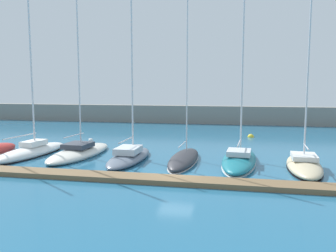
# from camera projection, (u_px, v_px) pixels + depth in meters

# --- Properties ---
(ground_plane) EXTENTS (120.00, 120.00, 0.00)m
(ground_plane) POSITION_uv_depth(u_px,v_px,m) (176.00, 177.00, 24.61)
(ground_plane) COLOR #236084
(dock_pier) EXTENTS (46.25, 1.82, 0.35)m
(dock_pier) POSITION_uv_depth(u_px,v_px,m) (172.00, 180.00, 23.11)
(dock_pier) COLOR brown
(dock_pier) RESTS_ON ground_plane
(breakwater_seawall) EXTENTS (108.00, 2.08, 3.17)m
(breakwater_seawall) POSITION_uv_depth(u_px,v_px,m) (212.00, 115.00, 59.98)
(breakwater_seawall) COLOR gray
(breakwater_seawall) RESTS_ON ground_plane
(sailboat_white_second) EXTENTS (3.43, 10.09, 18.10)m
(sailboat_white_second) POSITION_uv_depth(u_px,v_px,m) (32.00, 151.00, 32.34)
(sailboat_white_second) COLOR white
(sailboat_white_second) RESTS_ON ground_plane
(sailboat_ivory_third) EXTENTS (3.98, 10.18, 15.21)m
(sailboat_ivory_third) POSITION_uv_depth(u_px,v_px,m) (80.00, 152.00, 32.15)
(sailboat_ivory_third) COLOR silver
(sailboat_ivory_third) RESTS_ON ground_plane
(sailboat_slate_fourth) EXTENTS (2.82, 8.93, 16.66)m
(sailboat_slate_fourth) POSITION_uv_depth(u_px,v_px,m) (129.00, 156.00, 30.08)
(sailboat_slate_fourth) COLOR slate
(sailboat_slate_fourth) RESTS_ON ground_plane
(sailboat_charcoal_fifth) EXTENTS (2.48, 8.90, 17.43)m
(sailboat_charcoal_fifth) POSITION_uv_depth(u_px,v_px,m) (184.00, 158.00, 29.50)
(sailboat_charcoal_fifth) COLOR #2D2D33
(sailboat_charcoal_fifth) RESTS_ON ground_plane
(sailboat_teal_sixth) EXTENTS (3.57, 10.54, 16.04)m
(sailboat_teal_sixth) POSITION_uv_depth(u_px,v_px,m) (239.00, 159.00, 29.03)
(sailboat_teal_sixth) COLOR #19707F
(sailboat_teal_sixth) RESTS_ON ground_plane
(sailboat_sand_seventh) EXTENTS (3.18, 8.54, 16.73)m
(sailboat_sand_seventh) POSITION_uv_depth(u_px,v_px,m) (304.00, 164.00, 26.89)
(sailboat_sand_seventh) COLOR beige
(sailboat_sand_seventh) RESTS_ON ground_plane
(mooring_buoy_yellow) EXTENTS (0.82, 0.82, 0.82)m
(mooring_buoy_yellow) POSITION_uv_depth(u_px,v_px,m) (251.00, 137.00, 44.01)
(mooring_buoy_yellow) COLOR yellow
(mooring_buoy_yellow) RESTS_ON ground_plane
(mooring_buoy_white) EXTENTS (0.59, 0.59, 0.59)m
(mooring_buoy_white) POSITION_uv_depth(u_px,v_px,m) (91.00, 141.00, 41.10)
(mooring_buoy_white) COLOR white
(mooring_buoy_white) RESTS_ON ground_plane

